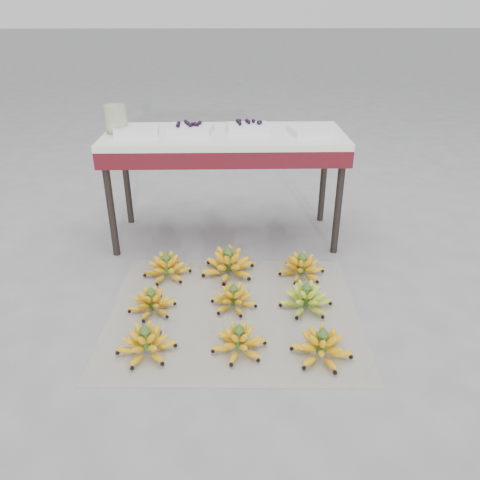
{
  "coord_description": "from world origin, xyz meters",
  "views": [
    {
      "loc": [
        -0.1,
        -1.89,
        1.4
      ],
      "look_at": [
        -0.05,
        0.31,
        0.29
      ],
      "focal_mm": 35.0,
      "sensor_mm": 36.0,
      "label": 1
    }
  ],
  "objects_px": {
    "bunch_front_center": "(239,341)",
    "bunch_front_right": "(322,346)",
    "bunch_front_left": "(146,343)",
    "bunch_back_right": "(302,267)",
    "tray_right": "(248,127)",
    "bunch_back_left": "(167,268)",
    "tray_far_right": "(311,130)",
    "tray_far_left": "(137,131)",
    "bunch_mid_center": "(234,298)",
    "newspaper_mat": "(233,312)",
    "bunch_back_center": "(228,264)",
    "tray_left": "(191,129)",
    "bunch_mid_left": "(152,302)",
    "vendor_table": "(225,146)",
    "glass_jar": "(116,119)",
    "bunch_mid_right": "(306,298)"
  },
  "relations": [
    {
      "from": "bunch_mid_right",
      "to": "tray_far_left",
      "type": "height_order",
      "value": "tray_far_left"
    },
    {
      "from": "newspaper_mat",
      "to": "bunch_back_center",
      "type": "relative_size",
      "value": 3.78
    },
    {
      "from": "bunch_back_left",
      "to": "vendor_table",
      "type": "relative_size",
      "value": 0.19
    },
    {
      "from": "bunch_front_center",
      "to": "bunch_front_right",
      "type": "bearing_deg",
      "value": 9.3
    },
    {
      "from": "newspaper_mat",
      "to": "bunch_front_center",
      "type": "height_order",
      "value": "bunch_front_center"
    },
    {
      "from": "bunch_back_left",
      "to": "tray_far_right",
      "type": "xyz_separation_m",
      "value": [
        0.85,
        0.48,
        0.66
      ]
    },
    {
      "from": "bunch_front_center",
      "to": "vendor_table",
      "type": "relative_size",
      "value": 0.21
    },
    {
      "from": "bunch_back_right",
      "to": "glass_jar",
      "type": "distance_m",
      "value": 1.41
    },
    {
      "from": "bunch_mid_right",
      "to": "bunch_front_right",
      "type": "bearing_deg",
      "value": -65.1
    },
    {
      "from": "bunch_front_left",
      "to": "bunch_back_right",
      "type": "xyz_separation_m",
      "value": [
        0.78,
        0.65,
        -0.0
      ]
    },
    {
      "from": "bunch_front_right",
      "to": "vendor_table",
      "type": "distance_m",
      "value": 1.41
    },
    {
      "from": "tray_right",
      "to": "tray_far_right",
      "type": "bearing_deg",
      "value": -10.75
    },
    {
      "from": "bunch_mid_right",
      "to": "newspaper_mat",
      "type": "bearing_deg",
      "value": -152.97
    },
    {
      "from": "tray_left",
      "to": "tray_right",
      "type": "bearing_deg",
      "value": 4.75
    },
    {
      "from": "bunch_front_right",
      "to": "tray_far_right",
      "type": "xyz_separation_m",
      "value": [
        0.1,
        1.18,
        0.66
      ]
    },
    {
      "from": "tray_left",
      "to": "tray_right",
      "type": "xyz_separation_m",
      "value": [
        0.35,
        0.03,
        -0.0
      ]
    },
    {
      "from": "tray_left",
      "to": "glass_jar",
      "type": "height_order",
      "value": "glass_jar"
    },
    {
      "from": "tray_far_left",
      "to": "glass_jar",
      "type": "bearing_deg",
      "value": 165.27
    },
    {
      "from": "bunch_front_center",
      "to": "tray_far_right",
      "type": "distance_m",
      "value": 1.39
    },
    {
      "from": "bunch_mid_left",
      "to": "bunch_back_right",
      "type": "relative_size",
      "value": 1.0
    },
    {
      "from": "bunch_mid_right",
      "to": "tray_far_left",
      "type": "distance_m",
      "value": 1.41
    },
    {
      "from": "bunch_front_left",
      "to": "glass_jar",
      "type": "bearing_deg",
      "value": 108.53
    },
    {
      "from": "bunch_mid_left",
      "to": "tray_left",
      "type": "xyz_separation_m",
      "value": [
        0.17,
        0.86,
        0.67
      ]
    },
    {
      "from": "vendor_table",
      "to": "tray_far_right",
      "type": "relative_size",
      "value": 5.18
    },
    {
      "from": "tray_far_left",
      "to": "bunch_mid_center",
      "type": "bearing_deg",
      "value": -55.05
    },
    {
      "from": "bunch_front_left",
      "to": "bunch_back_right",
      "type": "relative_size",
      "value": 1.04
    },
    {
      "from": "newspaper_mat",
      "to": "bunch_back_center",
      "type": "height_order",
      "value": "bunch_back_center"
    },
    {
      "from": "tray_far_left",
      "to": "tray_left",
      "type": "height_order",
      "value": "tray_left"
    },
    {
      "from": "bunch_back_center",
      "to": "vendor_table",
      "type": "bearing_deg",
      "value": 96.54
    },
    {
      "from": "bunch_mid_right",
      "to": "bunch_front_center",
      "type": "bearing_deg",
      "value": -114.14
    },
    {
      "from": "tray_far_left",
      "to": "bunch_front_center",
      "type": "bearing_deg",
      "value": -63.07
    },
    {
      "from": "bunch_mid_right",
      "to": "tray_right",
      "type": "distance_m",
      "value": 1.14
    },
    {
      "from": "bunch_front_right",
      "to": "bunch_back_right",
      "type": "xyz_separation_m",
      "value": [
        0.01,
        0.69,
        -0.0
      ]
    },
    {
      "from": "bunch_back_right",
      "to": "bunch_back_left",
      "type": "bearing_deg",
      "value": -178.21
    },
    {
      "from": "tray_left",
      "to": "glass_jar",
      "type": "xyz_separation_m",
      "value": [
        -0.44,
        0.01,
        0.06
      ]
    },
    {
      "from": "bunch_mid_center",
      "to": "bunch_back_right",
      "type": "bearing_deg",
      "value": 12.45
    },
    {
      "from": "bunch_back_center",
      "to": "tray_left",
      "type": "distance_m",
      "value": 0.86
    },
    {
      "from": "bunch_front_right",
      "to": "glass_jar",
      "type": "height_order",
      "value": "glass_jar"
    },
    {
      "from": "bunch_back_left",
      "to": "bunch_front_right",
      "type": "bearing_deg",
      "value": -39.65
    },
    {
      "from": "bunch_front_center",
      "to": "tray_far_left",
      "type": "bearing_deg",
      "value": 133.82
    },
    {
      "from": "bunch_back_right",
      "to": "glass_jar",
      "type": "height_order",
      "value": "glass_jar"
    },
    {
      "from": "bunch_back_left",
      "to": "tray_far_right",
      "type": "bearing_deg",
      "value": 32.88
    },
    {
      "from": "bunch_front_center",
      "to": "tray_right",
      "type": "xyz_separation_m",
      "value": [
        0.08,
        1.21,
        0.66
      ]
    },
    {
      "from": "bunch_front_center",
      "to": "tray_left",
      "type": "height_order",
      "value": "tray_left"
    },
    {
      "from": "bunch_front_left",
      "to": "bunch_mid_center",
      "type": "relative_size",
      "value": 0.9
    },
    {
      "from": "bunch_front_right",
      "to": "vendor_table",
      "type": "xyz_separation_m",
      "value": [
        -0.42,
        1.22,
        0.56
      ]
    },
    {
      "from": "bunch_mid_left",
      "to": "tray_far_left",
      "type": "distance_m",
      "value": 1.08
    },
    {
      "from": "bunch_mid_center",
      "to": "tray_far_right",
      "type": "height_order",
      "value": "tray_far_right"
    },
    {
      "from": "bunch_front_center",
      "to": "bunch_back_right",
      "type": "bearing_deg",
      "value": 76.86
    },
    {
      "from": "bunch_front_left",
      "to": "tray_far_left",
      "type": "bearing_deg",
      "value": 103.04
    }
  ]
}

